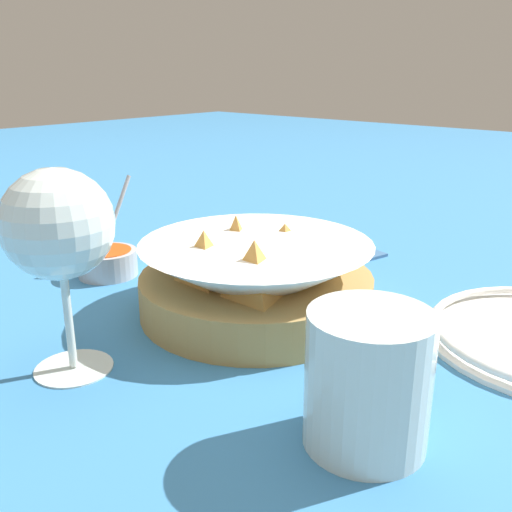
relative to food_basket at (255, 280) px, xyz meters
name	(u,v)px	position (x,y,z in m)	size (l,w,h in m)	color
ground_plane	(226,313)	(-0.02, 0.02, -0.04)	(4.00, 4.00, 0.00)	teal
food_basket	(255,280)	(0.00, 0.00, 0.00)	(0.24, 0.24, 0.10)	#B2894C
sauce_cup	(108,261)	(-0.04, 0.21, -0.02)	(0.08, 0.07, 0.12)	#B7B7BC
wine_glass	(58,230)	(-0.19, 0.04, 0.09)	(0.09, 0.09, 0.17)	silver
beer_mug	(369,384)	(-0.11, -0.20, 0.01)	(0.12, 0.08, 0.10)	silver
napkin	(343,255)	(0.21, 0.03, -0.03)	(0.12, 0.09, 0.01)	#38608E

